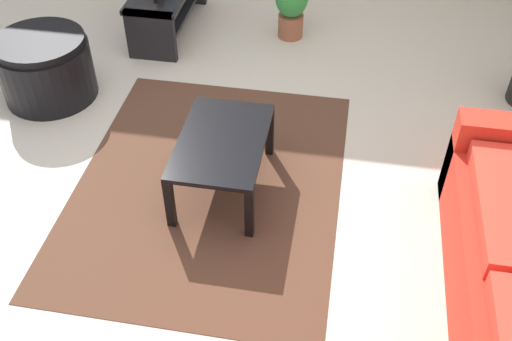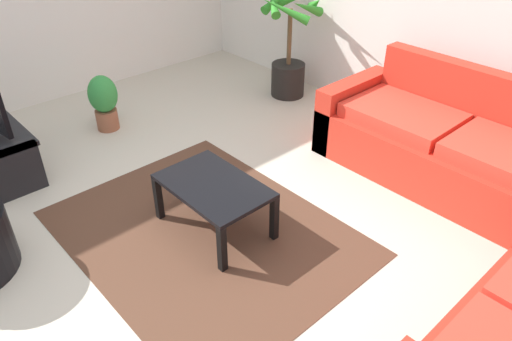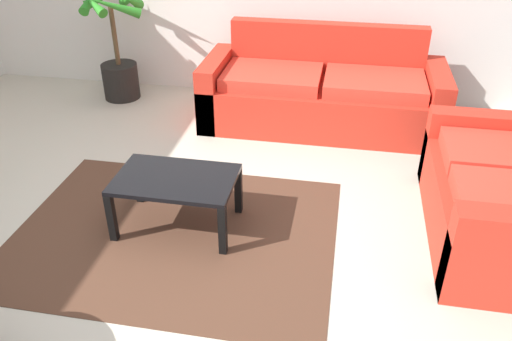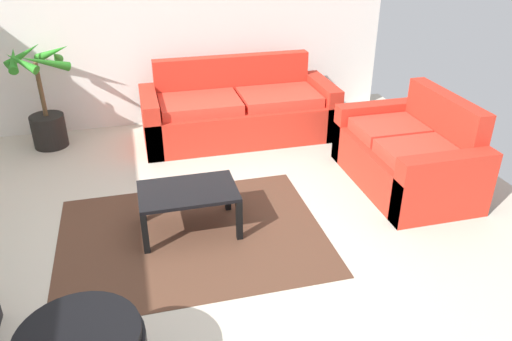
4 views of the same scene
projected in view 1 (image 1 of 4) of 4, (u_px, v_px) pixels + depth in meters
The scene contains 5 objects.
ground_plane at pixel (165, 170), 4.00m from camera, with size 6.60×6.60×0.00m, color beige.
coffee_table at pixel (222, 147), 3.66m from camera, with size 0.81×0.53×0.39m.
area_rug at pixel (209, 184), 3.90m from camera, with size 2.20×1.70×0.01m, color #513323.
potted_plant_small at pixel (292, 3), 5.09m from camera, with size 0.28×0.28×0.57m.
ottoman at pixel (46, 68), 4.48m from camera, with size 0.70×0.70×0.49m.
Camera 1 is at (2.80, 1.11, 2.71)m, focal length 41.89 mm.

